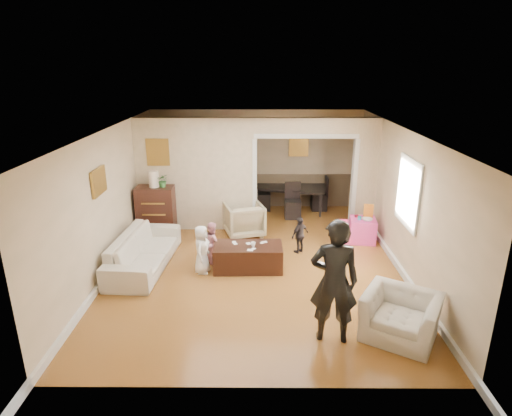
{
  "coord_description": "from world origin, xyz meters",
  "views": [
    {
      "loc": [
        0.05,
        -7.73,
        3.75
      ],
      "look_at": [
        0.0,
        0.2,
        1.05
      ],
      "focal_mm": 30.09,
      "sensor_mm": 36.0,
      "label": 1
    }
  ],
  "objects_px": {
    "dresser": "(156,211)",
    "play_table": "(362,230)",
    "armchair_back": "(244,219)",
    "coffee_table": "(248,257)",
    "coffee_cup": "(253,244)",
    "table_lamp": "(154,179)",
    "child_kneel_b": "(213,242)",
    "dining_table": "(291,198)",
    "cyan_cup": "(359,218)",
    "adult_person": "(334,281)",
    "sofa": "(144,251)",
    "armchair_front": "(401,316)",
    "child_toddler": "(300,235)",
    "child_kneel_a": "(202,250)"
  },
  "relations": [
    {
      "from": "dresser",
      "to": "child_kneel_b",
      "type": "height_order",
      "value": "dresser"
    },
    {
      "from": "sofa",
      "to": "child_toddler",
      "type": "height_order",
      "value": "child_toddler"
    },
    {
      "from": "armchair_front",
      "to": "coffee_table",
      "type": "xyz_separation_m",
      "value": [
        -2.22,
        2.12,
        -0.09
      ]
    },
    {
      "from": "coffee_table",
      "to": "child_kneel_b",
      "type": "height_order",
      "value": "child_kneel_b"
    },
    {
      "from": "coffee_cup",
      "to": "adult_person",
      "type": "relative_size",
      "value": 0.05
    },
    {
      "from": "child_kneel_b",
      "to": "child_toddler",
      "type": "bearing_deg",
      "value": -96.88
    },
    {
      "from": "sofa",
      "to": "armchair_back",
      "type": "distance_m",
      "value": 2.45
    },
    {
      "from": "play_table",
      "to": "dining_table",
      "type": "bearing_deg",
      "value": 123.56
    },
    {
      "from": "table_lamp",
      "to": "coffee_table",
      "type": "distance_m",
      "value": 2.91
    },
    {
      "from": "child_toddler",
      "to": "coffee_cup",
      "type": "bearing_deg",
      "value": -1.2
    },
    {
      "from": "coffee_table",
      "to": "play_table",
      "type": "relative_size",
      "value": 2.38
    },
    {
      "from": "child_kneel_b",
      "to": "coffee_cup",
      "type": "bearing_deg",
      "value": -134.93
    },
    {
      "from": "coffee_table",
      "to": "adult_person",
      "type": "distance_m",
      "value": 2.6
    },
    {
      "from": "cyan_cup",
      "to": "coffee_cup",
      "type": "bearing_deg",
      "value": -149.31
    },
    {
      "from": "adult_person",
      "to": "play_table",
      "type": "bearing_deg",
      "value": -102.64
    },
    {
      "from": "armchair_front",
      "to": "coffee_table",
      "type": "relative_size",
      "value": 0.78
    },
    {
      "from": "dining_table",
      "to": "child_kneel_b",
      "type": "height_order",
      "value": "child_kneel_b"
    },
    {
      "from": "armchair_back",
      "to": "armchair_front",
      "type": "distance_m",
      "value": 4.47
    },
    {
      "from": "coffee_cup",
      "to": "dining_table",
      "type": "xyz_separation_m",
      "value": [
        0.96,
        3.55,
        -0.2
      ]
    },
    {
      "from": "child_toddler",
      "to": "table_lamp",
      "type": "bearing_deg",
      "value": -57.97
    },
    {
      "from": "dresser",
      "to": "play_table",
      "type": "height_order",
      "value": "dresser"
    },
    {
      "from": "child_kneel_b",
      "to": "coffee_table",
      "type": "bearing_deg",
      "value": -134.5
    },
    {
      "from": "cyan_cup",
      "to": "dining_table",
      "type": "distance_m",
      "value": 2.57
    },
    {
      "from": "coffee_table",
      "to": "child_kneel_b",
      "type": "bearing_deg",
      "value": 156.8
    },
    {
      "from": "dining_table",
      "to": "child_kneel_b",
      "type": "relative_size",
      "value": 2.25
    },
    {
      "from": "dresser",
      "to": "coffee_cup",
      "type": "height_order",
      "value": "dresser"
    },
    {
      "from": "armchair_back",
      "to": "adult_person",
      "type": "relative_size",
      "value": 0.46
    },
    {
      "from": "coffee_cup",
      "to": "child_toddler",
      "type": "xyz_separation_m",
      "value": [
        0.95,
        0.8,
        -0.13
      ]
    },
    {
      "from": "armchair_front",
      "to": "dining_table",
      "type": "bearing_deg",
      "value": 132.34
    },
    {
      "from": "cyan_cup",
      "to": "dining_table",
      "type": "relative_size",
      "value": 0.04
    },
    {
      "from": "table_lamp",
      "to": "child_toddler",
      "type": "bearing_deg",
      "value": -16.67
    },
    {
      "from": "armchair_front",
      "to": "coffee_cup",
      "type": "height_order",
      "value": "armchair_front"
    },
    {
      "from": "dining_table",
      "to": "table_lamp",
      "type": "bearing_deg",
      "value": -135.54
    },
    {
      "from": "sofa",
      "to": "child_kneel_b",
      "type": "relative_size",
      "value": 2.72
    },
    {
      "from": "armchair_back",
      "to": "coffee_table",
      "type": "relative_size",
      "value": 0.65
    },
    {
      "from": "play_table",
      "to": "cyan_cup",
      "type": "distance_m",
      "value": 0.32
    },
    {
      "from": "coffee_cup",
      "to": "dresser",
      "type": "bearing_deg",
      "value": 141.68
    },
    {
      "from": "coffee_cup",
      "to": "play_table",
      "type": "relative_size",
      "value": 0.17
    },
    {
      "from": "sofa",
      "to": "table_lamp",
      "type": "distance_m",
      "value": 1.89
    },
    {
      "from": "table_lamp",
      "to": "child_kneel_b",
      "type": "bearing_deg",
      "value": -44.73
    },
    {
      "from": "dresser",
      "to": "table_lamp",
      "type": "distance_m",
      "value": 0.75
    },
    {
      "from": "dresser",
      "to": "child_kneel_b",
      "type": "bearing_deg",
      "value": -44.73
    },
    {
      "from": "coffee_table",
      "to": "cyan_cup",
      "type": "bearing_deg",
      "value": 28.7
    },
    {
      "from": "armchair_back",
      "to": "adult_person",
      "type": "distance_m",
      "value": 4.13
    },
    {
      "from": "armchair_back",
      "to": "dining_table",
      "type": "bearing_deg",
      "value": -140.14
    },
    {
      "from": "sofa",
      "to": "armchair_front",
      "type": "bearing_deg",
      "value": -113.55
    },
    {
      "from": "coffee_cup",
      "to": "child_kneel_a",
      "type": "height_order",
      "value": "child_kneel_a"
    },
    {
      "from": "table_lamp",
      "to": "play_table",
      "type": "bearing_deg",
      "value": -4.25
    },
    {
      "from": "sofa",
      "to": "adult_person",
      "type": "bearing_deg",
      "value": -121.04
    },
    {
      "from": "table_lamp",
      "to": "cyan_cup",
      "type": "relative_size",
      "value": 4.5
    }
  ]
}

